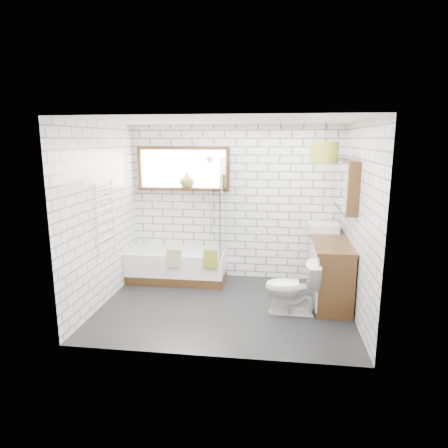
# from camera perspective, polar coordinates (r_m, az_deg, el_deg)

# --- Properties ---
(floor) EXTENTS (3.40, 2.60, 0.01)m
(floor) POSITION_cam_1_polar(r_m,az_deg,el_deg) (5.64, 0.12, -11.77)
(floor) COLOR black
(floor) RESTS_ON ground
(ceiling) EXTENTS (3.40, 2.60, 0.01)m
(ceiling) POSITION_cam_1_polar(r_m,az_deg,el_deg) (5.17, 0.13, 14.63)
(ceiling) COLOR white
(ceiling) RESTS_ON ground
(wall_back) EXTENTS (3.40, 0.01, 2.50)m
(wall_back) POSITION_cam_1_polar(r_m,az_deg,el_deg) (6.54, 1.62, 3.04)
(wall_back) COLOR white
(wall_back) RESTS_ON ground
(wall_front) EXTENTS (3.40, 0.01, 2.50)m
(wall_front) POSITION_cam_1_polar(r_m,az_deg,el_deg) (4.00, -2.31, -2.74)
(wall_front) COLOR white
(wall_front) RESTS_ON ground
(wall_left) EXTENTS (0.01, 2.60, 2.50)m
(wall_left) POSITION_cam_1_polar(r_m,az_deg,el_deg) (5.73, -17.03, 1.25)
(wall_left) COLOR white
(wall_left) RESTS_ON ground
(wall_right) EXTENTS (0.01, 2.60, 2.50)m
(wall_right) POSITION_cam_1_polar(r_m,az_deg,el_deg) (5.32, 18.66, 0.33)
(wall_right) COLOR white
(wall_right) RESTS_ON ground
(window) EXTENTS (1.52, 0.16, 0.68)m
(window) POSITION_cam_1_polar(r_m,az_deg,el_deg) (6.57, -5.86, 7.86)
(window) COLOR #311D0D
(window) RESTS_ON wall_back
(towel_radiator) EXTENTS (0.06, 0.52, 1.00)m
(towel_radiator) POSITION_cam_1_polar(r_m,az_deg,el_deg) (5.72, -16.59, 0.75)
(towel_radiator) COLOR white
(towel_radiator) RESTS_ON wall_left
(mirror_cabinet) EXTENTS (0.16, 1.20, 0.70)m
(mirror_cabinet) POSITION_cam_1_polar(r_m,az_deg,el_deg) (5.83, 17.00, 5.40)
(mirror_cabinet) COLOR #311D0D
(mirror_cabinet) RESTS_ON wall_right
(shower_riser) EXTENTS (0.02, 0.02, 1.30)m
(shower_riser) POSITION_cam_1_polar(r_m,az_deg,el_deg) (6.53, -1.92, 3.92)
(shower_riser) COLOR silver
(shower_riser) RESTS_ON wall_back
(bathtub) EXTENTS (1.56, 0.69, 0.50)m
(bathtub) POSITION_cam_1_polar(r_m,az_deg,el_deg) (6.59, -6.69, -5.89)
(bathtub) COLOR white
(bathtub) RESTS_ON floor
(shower_screen) EXTENTS (0.02, 0.72, 1.50)m
(shower_screen) POSITION_cam_1_polar(r_m,az_deg,el_deg) (6.21, -0.10, 2.61)
(shower_screen) COLOR white
(shower_screen) RESTS_ON bathtub
(towel_green) EXTENTS (0.22, 0.06, 0.30)m
(towel_green) POSITION_cam_1_polar(r_m,az_deg,el_deg) (6.08, -1.89, -5.07)
(towel_green) COLOR olive
(towel_green) RESTS_ON bathtub
(towel_beige) EXTENTS (0.22, 0.06, 0.29)m
(towel_beige) POSITION_cam_1_polar(r_m,az_deg,el_deg) (6.19, -7.12, -4.83)
(towel_beige) COLOR tan
(towel_beige) RESTS_ON bathtub
(vanity) EXTENTS (0.50, 1.54, 0.88)m
(vanity) POSITION_cam_1_polar(r_m,az_deg,el_deg) (5.98, 14.82, -6.21)
(vanity) COLOR #311D0D
(vanity) RESTS_ON floor
(basin) EXTENTS (0.44, 0.39, 0.13)m
(basin) POSITION_cam_1_polar(r_m,az_deg,el_deg) (6.32, 13.98, -0.43)
(basin) COLOR white
(basin) RESTS_ON vanity
(tap) EXTENTS (0.03, 0.03, 0.14)m
(tap) POSITION_cam_1_polar(r_m,az_deg,el_deg) (6.33, 15.44, 0.04)
(tap) COLOR silver
(tap) RESTS_ON vanity
(toilet) EXTENTS (0.40, 0.70, 0.72)m
(toilet) POSITION_cam_1_polar(r_m,az_deg,el_deg) (5.39, 9.69, -8.93)
(toilet) COLOR white
(toilet) RESTS_ON floor
(vase_olive) EXTENTS (0.28, 0.28, 0.26)m
(vase_olive) POSITION_cam_1_polar(r_m,az_deg,el_deg) (6.54, -5.32, 6.16)
(vase_olive) COLOR olive
(vase_olive) RESTS_ON window
(vase_dark) EXTENTS (0.19, 0.19, 0.18)m
(vase_dark) POSITION_cam_1_polar(r_m,az_deg,el_deg) (6.55, -5.44, 5.82)
(vase_dark) COLOR black
(vase_dark) RESTS_ON window
(bottle) EXTENTS (0.07, 0.07, 0.22)m
(bottle) POSITION_cam_1_polar(r_m,az_deg,el_deg) (6.44, -0.22, 5.96)
(bottle) COLOR olive
(bottle) RESTS_ON window
(pendant) EXTENTS (0.38, 0.38, 0.28)m
(pendant) POSITION_cam_1_polar(r_m,az_deg,el_deg) (5.54, 14.11, 9.91)
(pendant) COLOR olive
(pendant) RESTS_ON ceiling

